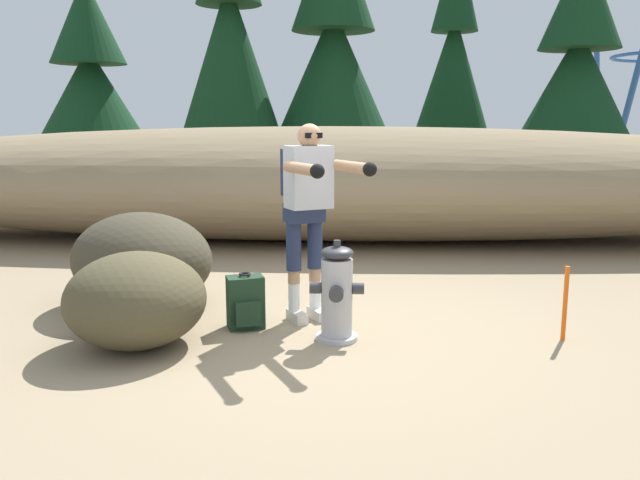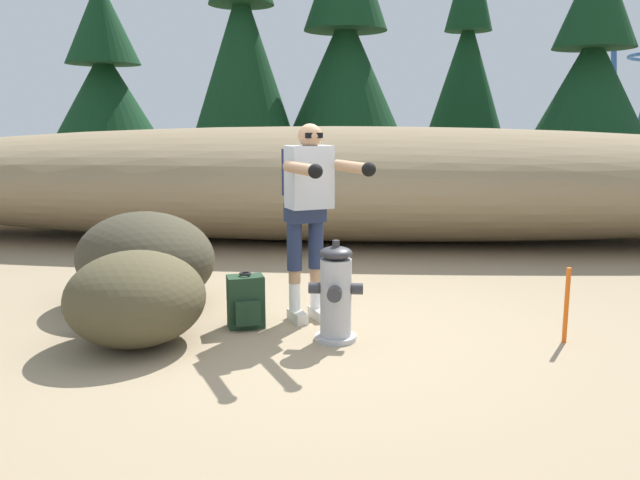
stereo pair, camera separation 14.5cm
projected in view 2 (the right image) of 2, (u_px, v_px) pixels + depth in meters
ground_plane at (308, 335)px, 5.33m from camera, size 56.00×56.00×0.04m
dirt_embankment at (338, 183)px, 9.47m from camera, size 16.98×3.20×1.64m
fire_hydrant at (336, 295)px, 5.08m from camera, size 0.43×0.38×0.81m
utility_worker at (309, 197)px, 5.45m from camera, size 0.81×1.04×1.69m
spare_backpack at (246, 302)px, 5.44m from camera, size 0.35×0.34×0.47m
boulder_large at (145, 259)px, 6.07m from camera, size 1.77×1.69×0.88m
boulder_mid at (136, 298)px, 5.00m from camera, size 1.28×1.30×0.73m
pine_tree_far_left at (104, 79)px, 15.92m from camera, size 2.78×2.78×5.10m
pine_tree_left at (242, 28)px, 14.20m from camera, size 2.22×2.22×6.97m
pine_tree_center at (345, 52)px, 14.73m from camera, size 2.92×2.92×6.39m
pine_tree_right at (467, 48)px, 16.35m from camera, size 1.83×1.83×6.35m
pine_tree_far_right at (592, 66)px, 13.92m from camera, size 2.67×2.67×5.41m
survey_stake at (566, 305)px, 5.05m from camera, size 0.04×0.04×0.60m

